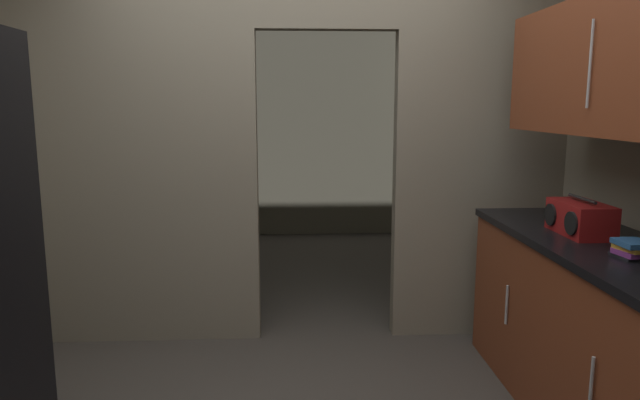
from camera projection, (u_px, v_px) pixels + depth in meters
name	position (u px, v px, depth m)	size (l,w,h in m)	color
kitchen_partition	(285.00, 125.00, 3.63)	(3.56, 0.12, 2.68)	gray
adjoining_room_shell	(292.00, 125.00, 5.72)	(3.56, 3.13, 2.68)	gray
lower_cabinet_run	(606.00, 341.00, 2.66)	(0.64, 2.00, 0.90)	brown
upper_cabinet_counterside	(631.00, 64.00, 2.45)	(0.36, 1.80, 0.63)	brown
boombox	(580.00, 218.00, 2.83)	(0.21, 0.37, 0.19)	maroon
book_stack	(633.00, 249.00, 2.40)	(0.14, 0.16, 0.08)	black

